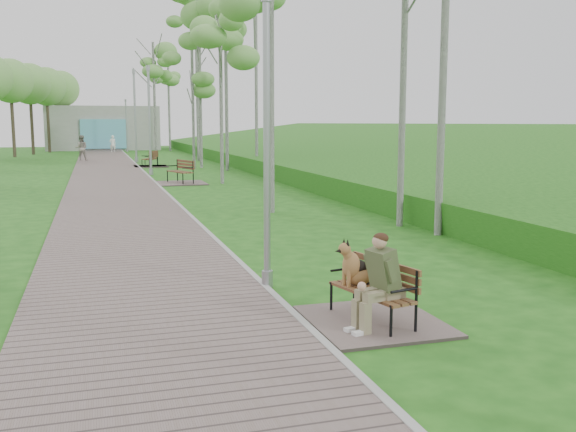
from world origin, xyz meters
The scene contains 22 objects.
ground centered at (0.00, 0.00, 0.00)m, with size 120.00×120.00×0.00m, color #1B5314.
walkway centered at (-1.75, 21.50, 0.02)m, with size 3.50×67.00×0.04m, color #75625E.
kerb centered at (0.00, 21.50, 0.03)m, with size 0.10×67.00×0.05m, color #999993.
embankment centered at (12.00, 20.00, 0.00)m, with size 14.00×70.00×1.60m, color #3D8925.
building_north centered at (-1.50, 50.97, 1.99)m, with size 10.00×5.20×4.00m.
bench_main centered at (0.80, -4.41, 0.39)m, with size 1.61×1.79×1.40m.
bench_second centered at (0.97, 15.17, 0.23)m, with size 1.97×2.19×1.21m.
bench_third centered at (0.64, 26.03, 0.21)m, with size 1.85×2.05×1.13m.
bench_far centered at (0.75, 26.21, 0.19)m, with size 1.68×1.87×1.03m.
lamp_post_near centered at (0.05, -2.25, 2.09)m, with size 0.17×0.17×4.47m.
lamp_post_second centered at (0.20, 20.06, 2.43)m, with size 0.20×0.20×5.21m.
lamp_post_third centered at (0.17, 30.46, 2.72)m, with size 0.22×0.22×5.81m.
lamp_post_far centered at (0.35, 45.53, 2.09)m, with size 0.17×0.17×4.48m.
pedestrian_near centered at (-0.86, 44.83, 0.72)m, with size 0.53×0.35×1.45m, color white.
pedestrian_far centered at (-3.20, 33.11, 0.84)m, with size 0.82×0.64×1.69m, color gray.
birch_mid_a centered at (2.64, 14.64, 5.43)m, with size 2.24×2.24×6.92m.
birch_mid_c centered at (2.82, 23.53, 5.18)m, with size 2.27×2.27×6.60m.
birch_far_a centered at (4.31, 21.83, 7.86)m, with size 2.60×2.60×10.01m.
birch_far_b centered at (3.33, 24.26, 8.72)m, with size 2.95×2.95×11.11m.
birch_far_c centered at (4.29, 31.29, 9.29)m, with size 2.92×2.92×11.83m.
birch_distant_a centered at (2.11, 38.13, 6.88)m, with size 2.55×2.55×8.76m.
birch_distant_b centered at (4.17, 46.90, 6.66)m, with size 2.49×2.49×8.48m.
Camera 1 is at (-2.43, -11.58, 2.52)m, focal length 40.00 mm.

